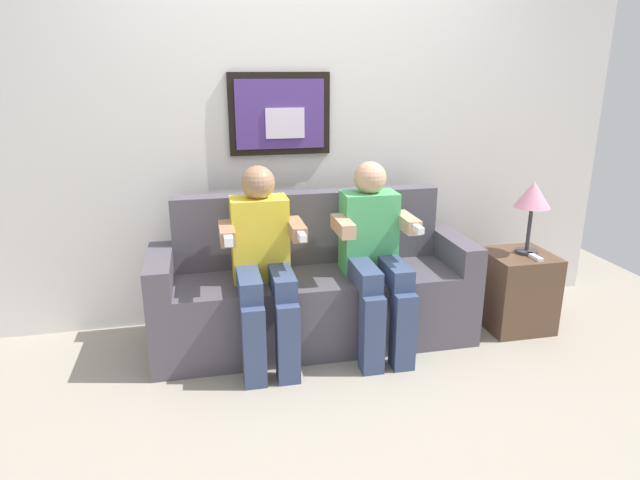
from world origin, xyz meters
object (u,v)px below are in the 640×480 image
person_on_left (263,259)px  spare_remote_on_table (535,257)px  table_lamp (533,198)px  person_on_right (374,252)px  couch (314,292)px  side_table_right (516,290)px

person_on_left → spare_remote_on_table: 1.68m
spare_remote_on_table → person_on_left: bearing=178.7°
person_on_left → table_lamp: 1.70m
person_on_left → person_on_right: 0.65m
couch → side_table_right: (1.31, -0.11, -0.06)m
person_on_right → couch: bearing=152.8°
person_on_left → table_lamp: (1.68, 0.07, 0.25)m
person_on_left → person_on_right: size_ratio=1.00×
couch → spare_remote_on_table: (1.35, -0.21, 0.20)m
couch → spare_remote_on_table: size_ratio=14.82×
person_on_right → table_lamp: 1.07m
table_lamp → spare_remote_on_table: size_ratio=3.54×
person_on_left → spare_remote_on_table: person_on_left is taller
person_on_right → table_lamp: size_ratio=2.41×
person_on_left → person_on_right: (0.65, 0.00, -0.00)m
side_table_right → couch: bearing=175.4°
person_on_left → table_lamp: size_ratio=2.41×
table_lamp → spare_remote_on_table: 0.36m
couch → person_on_left: (-0.32, -0.17, 0.29)m
side_table_right → spare_remote_on_table: 0.28m
person_on_left → spare_remote_on_table: (1.67, -0.04, -0.10)m
person_on_left → couch: bearing=27.3°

